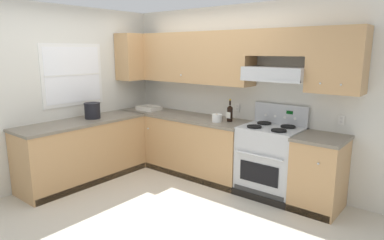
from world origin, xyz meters
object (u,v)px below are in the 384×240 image
Objects in this scene: stove at (270,160)px; bowl at (149,109)px; paper_towel_roll at (217,118)px; bucket at (92,110)px; wine_bottle at (230,113)px.

stove is 3.19× the size of bowl.
stove reaches higher than bowl.
stove reaches higher than paper_towel_roll.
paper_towel_roll is at bearing 31.44° from bucket.
bowl is at bearing -179.27° from stove.
wine_bottle is at bearing 47.01° from paper_towel_roll.
wine_bottle is at bearing 32.85° from bucket.
stove is at bearing 0.73° from bowl.
paper_towel_roll is (-0.80, -0.09, 0.49)m from stove.
stove is at bearing 23.96° from bucket.
wine_bottle reaches higher than stove.
paper_towel_roll is at bearing -132.99° from wine_bottle.
bowl is at bearing 177.59° from paper_towel_roll.
wine_bottle is 2.37× the size of paper_towel_roll.
bucket is at bearing -97.38° from bowl.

